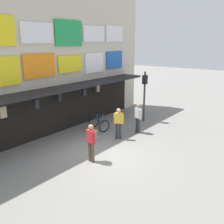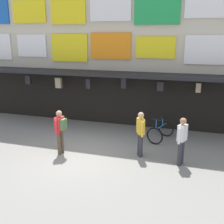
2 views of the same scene
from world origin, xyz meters
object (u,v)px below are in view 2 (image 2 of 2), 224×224
at_px(bicycle_parked, 160,131).
at_px(pedestrian_in_blue, 140,132).
at_px(pedestrian_in_yellow, 60,129).
at_px(pedestrian_in_purple, 182,139).

xyz_separation_m(bicycle_parked, pedestrian_in_blue, (-0.53, -1.79, 0.55)).
bearing_deg(bicycle_parked, pedestrian_in_yellow, -144.26).
relative_size(bicycle_parked, pedestrian_in_purple, 0.79).
bearing_deg(bicycle_parked, pedestrian_in_purple, -65.58).
xyz_separation_m(pedestrian_in_purple, pedestrian_in_blue, (-1.47, 0.28, 0.00)).
bearing_deg(pedestrian_in_yellow, pedestrian_in_blue, 12.82).
distance_m(bicycle_parked, pedestrian_in_blue, 1.94).
bearing_deg(pedestrian_in_purple, bicycle_parked, 114.42).
distance_m(bicycle_parked, pedestrian_in_yellow, 4.21).
relative_size(pedestrian_in_yellow, pedestrian_in_purple, 1.00).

